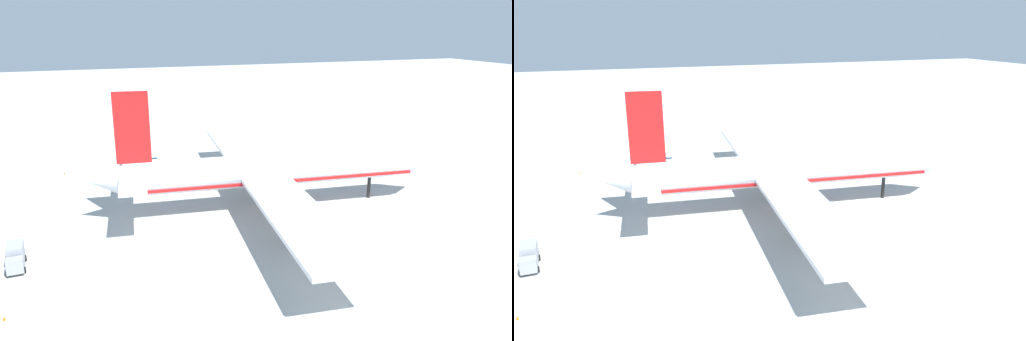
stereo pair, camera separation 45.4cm
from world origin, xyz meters
The scene contains 6 objects.
ground_plane centered at (0.00, 0.00, 0.00)m, with size 600.00×600.00×0.00m, color #B2B2AD.
airliner centered at (-1.37, 0.11, 7.15)m, with size 66.53×79.69×22.83m.
service_truck_3 centered at (-44.53, -10.02, 1.69)m, with size 2.76×6.22×3.19m.
baggage_cart_0 centered at (-16.73, 43.01, 0.84)m, with size 1.72×3.33×1.54m.
traffic_cone_0 centered at (-38.31, 35.73, 0.28)m, with size 0.36×0.36×0.55m, color orange.
traffic_cone_2 centered at (-44.71, -24.03, 0.28)m, with size 0.36×0.36×0.55m, color orange.
Camera 2 is at (-33.64, -82.37, 34.20)m, focal length 34.66 mm.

